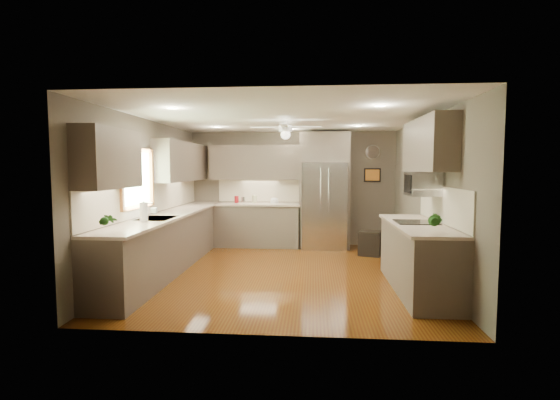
# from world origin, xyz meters

# --- Properties ---
(floor) EXTENTS (5.00, 5.00, 0.00)m
(floor) POSITION_xyz_m (0.00, 0.00, 0.00)
(floor) COLOR #4E220A
(floor) RESTS_ON ground
(ceiling) EXTENTS (5.00, 5.00, 0.00)m
(ceiling) POSITION_xyz_m (0.00, 0.00, 2.50)
(ceiling) COLOR white
(ceiling) RESTS_ON ground
(wall_back) EXTENTS (4.50, 0.00, 4.50)m
(wall_back) POSITION_xyz_m (0.00, 2.50, 1.25)
(wall_back) COLOR brown
(wall_back) RESTS_ON ground
(wall_front) EXTENTS (4.50, 0.00, 4.50)m
(wall_front) POSITION_xyz_m (0.00, -2.50, 1.25)
(wall_front) COLOR brown
(wall_front) RESTS_ON ground
(wall_left) EXTENTS (0.00, 5.00, 5.00)m
(wall_left) POSITION_xyz_m (-2.25, 0.00, 1.25)
(wall_left) COLOR brown
(wall_left) RESTS_ON ground
(wall_right) EXTENTS (0.00, 5.00, 5.00)m
(wall_right) POSITION_xyz_m (2.25, 0.00, 1.25)
(wall_right) COLOR brown
(wall_right) RESTS_ON ground
(canister_a) EXTENTS (0.12, 0.12, 0.15)m
(canister_a) POSITION_xyz_m (-1.20, 2.20, 1.02)
(canister_a) COLOR maroon
(canister_a) RESTS_ON back_run
(canister_b) EXTENTS (0.09, 0.09, 0.13)m
(canister_b) POSITION_xyz_m (-1.06, 2.23, 1.01)
(canister_b) COLOR silver
(canister_b) RESTS_ON back_run
(canister_c) EXTENTS (0.13, 0.13, 0.16)m
(canister_c) POSITION_xyz_m (-0.81, 2.22, 1.03)
(canister_c) COLOR beige
(canister_c) RESTS_ON back_run
(soap_bottle) EXTENTS (0.09, 0.10, 0.18)m
(soap_bottle) POSITION_xyz_m (-2.07, -0.22, 1.03)
(soap_bottle) COLOR white
(soap_bottle) RESTS_ON left_run
(potted_plant_left) EXTENTS (0.17, 0.12, 0.32)m
(potted_plant_left) POSITION_xyz_m (-1.95, -1.97, 1.10)
(potted_plant_left) COLOR #1D4F16
(potted_plant_left) RESTS_ON left_run
(potted_plant_right) EXTENTS (0.20, 0.17, 0.31)m
(potted_plant_right) POSITION_xyz_m (1.90, -1.66, 1.10)
(potted_plant_right) COLOR #1D4F16
(potted_plant_right) RESTS_ON right_run
(bowl) EXTENTS (0.25, 0.25, 0.05)m
(bowl) POSITION_xyz_m (-0.37, 2.22, 0.96)
(bowl) COLOR beige
(bowl) RESTS_ON back_run
(left_run) EXTENTS (0.65, 4.70, 1.45)m
(left_run) POSITION_xyz_m (-1.95, 0.15, 0.48)
(left_run) COLOR brown
(left_run) RESTS_ON ground
(back_run) EXTENTS (1.85, 0.65, 1.45)m
(back_run) POSITION_xyz_m (-0.72, 2.20, 0.48)
(back_run) COLOR brown
(back_run) RESTS_ON ground
(uppers) EXTENTS (4.50, 4.70, 0.95)m
(uppers) POSITION_xyz_m (-0.74, 0.71, 1.87)
(uppers) COLOR brown
(uppers) RESTS_ON wall_left
(window) EXTENTS (0.05, 1.12, 0.92)m
(window) POSITION_xyz_m (-2.22, -0.50, 1.55)
(window) COLOR #BFF2B2
(window) RESTS_ON wall_left
(sink) EXTENTS (0.50, 0.70, 0.32)m
(sink) POSITION_xyz_m (-1.93, -0.50, 0.91)
(sink) COLOR silver
(sink) RESTS_ON left_run
(refrigerator) EXTENTS (1.06, 0.75, 2.45)m
(refrigerator) POSITION_xyz_m (0.70, 2.16, 1.19)
(refrigerator) COLOR silver
(refrigerator) RESTS_ON ground
(right_run) EXTENTS (0.70, 2.20, 1.45)m
(right_run) POSITION_xyz_m (1.93, -0.80, 0.48)
(right_run) COLOR brown
(right_run) RESTS_ON ground
(microwave) EXTENTS (0.43, 0.55, 0.34)m
(microwave) POSITION_xyz_m (2.03, -0.55, 1.48)
(microwave) COLOR silver
(microwave) RESTS_ON wall_right
(ceiling_fan) EXTENTS (1.18, 1.18, 0.32)m
(ceiling_fan) POSITION_xyz_m (-0.00, 0.30, 2.33)
(ceiling_fan) COLOR white
(ceiling_fan) RESTS_ON ceiling
(recessed_lights) EXTENTS (2.84, 3.14, 0.01)m
(recessed_lights) POSITION_xyz_m (-0.04, 0.40, 2.49)
(recessed_lights) COLOR white
(recessed_lights) RESTS_ON ceiling
(wall_clock) EXTENTS (0.30, 0.03, 0.30)m
(wall_clock) POSITION_xyz_m (1.75, 2.48, 2.05)
(wall_clock) COLOR white
(wall_clock) RESTS_ON wall_back
(framed_print) EXTENTS (0.36, 0.03, 0.30)m
(framed_print) POSITION_xyz_m (1.75, 2.48, 1.55)
(framed_print) COLOR black
(framed_print) RESTS_ON wall_back
(stool) EXTENTS (0.52, 0.52, 0.48)m
(stool) POSITION_xyz_m (1.59, 1.46, 0.24)
(stool) COLOR black
(stool) RESTS_ON ground
(paper_towel) EXTENTS (0.12, 0.12, 0.29)m
(paper_towel) POSITION_xyz_m (-1.95, -0.92, 1.08)
(paper_towel) COLOR white
(paper_towel) RESTS_ON left_run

